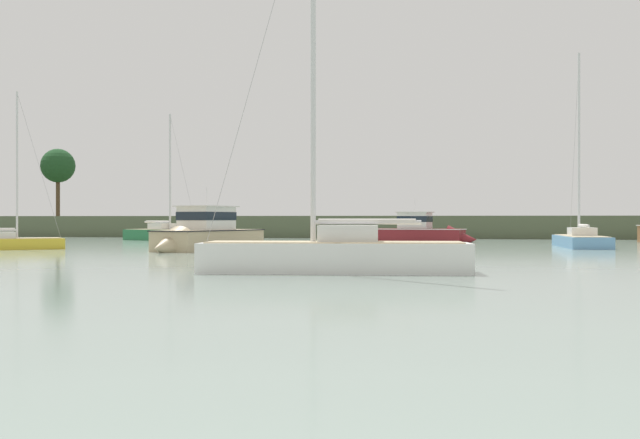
{
  "coord_description": "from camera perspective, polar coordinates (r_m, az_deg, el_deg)",
  "views": [
    {
      "loc": [
        12.28,
        -13.49,
        1.75
      ],
      "look_at": [
        4.39,
        26.7,
        1.72
      ],
      "focal_mm": 43.33,
      "sensor_mm": 36.0,
      "label": 1
    }
  ],
  "objects": [
    {
      "name": "mooring_buoy_white",
      "position": [
        52.91,
        2.17,
        -1.77
      ],
      "size": [
        0.47,
        0.47,
        0.52
      ],
      "color": "white",
      "rests_on": "ground"
    },
    {
      "name": "cruiser_sand",
      "position": [
        43.39,
        -8.73,
        -1.52
      ],
      "size": [
        4.73,
        9.07,
        4.39
      ],
      "color": "tan",
      "rests_on": "ground"
    },
    {
      "name": "sailboat_white",
      "position": [
        25.17,
        1.12,
        -3.27
      ],
      "size": [
        8.97,
        3.23,
        14.11
      ],
      "color": "white",
      "rests_on": "ground"
    },
    {
      "name": "far_shore_bank",
      "position": [
        97.12,
        3.84,
        -0.4
      ],
      "size": [
        219.94,
        54.35,
        2.04
      ],
      "primitive_type": "cube",
      "color": "#4C563D",
      "rests_on": "ground"
    },
    {
      "name": "sailboat_green",
      "position": [
        64.02,
        -11.39,
        -1.32
      ],
      "size": [
        8.28,
        6.03,
        10.86
      ],
      "color": "#236B3D",
      "rests_on": "ground"
    },
    {
      "name": "shore_tree_center_right",
      "position": [
        113.88,
        -18.79,
        3.75
      ],
      "size": [
        4.71,
        4.71,
        9.52
      ],
      "color": "brown",
      "rests_on": "far_shore_bank"
    },
    {
      "name": "sailboat_skyblue",
      "position": [
        50.67,
        18.7,
        -1.66
      ],
      "size": [
        2.66,
        8.37,
        12.72
      ],
      "color": "#669ECC",
      "rests_on": "ground"
    },
    {
      "name": "sailboat_yellow",
      "position": [
        47.56,
        -22.06,
        -1.84
      ],
      "size": [
        5.72,
        5.06,
        9.52
      ],
      "color": "gold",
      "rests_on": "ground"
    },
    {
      "name": "cruiser_maroon",
      "position": [
        58.9,
        7.66,
        -1.2
      ],
      "size": [
        8.9,
        3.91,
        4.09
      ],
      "color": "maroon",
      "rests_on": "ground"
    }
  ]
}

